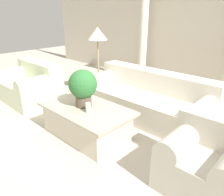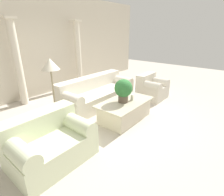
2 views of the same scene
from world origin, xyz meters
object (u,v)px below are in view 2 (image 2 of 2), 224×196
at_px(floor_lamp, 50,68).
at_px(coffee_table, 125,110).
at_px(loveseat, 49,142).
at_px(potted_plant, 123,89).
at_px(armchair, 151,88).
at_px(sofa_long, 97,93).

bearing_deg(floor_lamp, coffee_table, -50.06).
xyz_separation_m(loveseat, potted_plant, (1.92, -0.13, 0.45)).
bearing_deg(potted_plant, armchair, 5.49).
relative_size(sofa_long, loveseat, 1.83).
height_order(loveseat, armchair, loveseat).
bearing_deg(potted_plant, floor_lamp, 128.84).
xyz_separation_m(loveseat, floor_lamp, (0.89, 1.14, 0.94)).
xyz_separation_m(sofa_long, potted_plant, (-0.33, -1.20, 0.46)).
relative_size(loveseat, potted_plant, 2.34).
relative_size(coffee_table, potted_plant, 2.56).
height_order(coffee_table, potted_plant, potted_plant).
bearing_deg(sofa_long, armchair, -34.94).
distance_m(sofa_long, floor_lamp, 1.66).
bearing_deg(floor_lamp, armchair, -21.24).
height_order(sofa_long, loveseat, same).
distance_m(loveseat, potted_plant, 1.97).
xyz_separation_m(coffee_table, potted_plant, (-0.06, 0.02, 0.55)).
distance_m(sofa_long, potted_plant, 1.33).
bearing_deg(potted_plant, sofa_long, 74.51).
relative_size(potted_plant, armchair, 0.66).
bearing_deg(loveseat, sofa_long, 25.48).
xyz_separation_m(sofa_long, coffee_table, (-0.28, -1.21, -0.09)).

